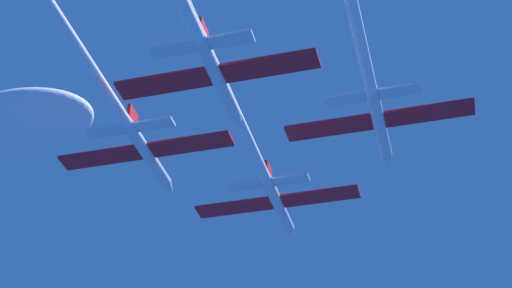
# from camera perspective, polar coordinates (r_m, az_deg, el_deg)

# --- Properties ---
(jet_lead) EXTENTS (18.01, 61.85, 2.98)m
(jet_lead) POSITION_cam_1_polar(r_m,az_deg,el_deg) (75.29, -1.67, 2.67)
(jet_lead) COLOR white
(jet_left_wing) EXTENTS (18.01, 70.28, 2.98)m
(jet_left_wing) POSITION_cam_1_polar(r_m,az_deg,el_deg) (68.07, -14.24, 9.50)
(jet_left_wing) COLOR white
(cloud_wispy) EXTENTS (22.18, 12.20, 7.76)m
(cloud_wispy) POSITION_cam_1_polar(r_m,az_deg,el_deg) (126.41, -15.86, 1.51)
(cloud_wispy) COLOR white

